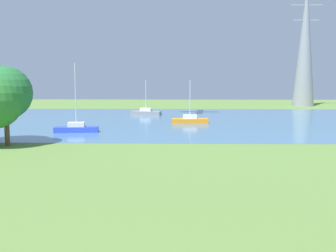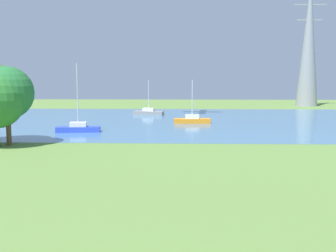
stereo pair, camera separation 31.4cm
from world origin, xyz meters
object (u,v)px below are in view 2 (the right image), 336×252
(sailboat_gray, at_px, (149,112))
(electricity_pylon, at_px, (309,43))
(sailboat_blue, at_px, (78,128))
(tree_east_far, at_px, (7,93))
(sailboat_orange, at_px, (192,120))

(sailboat_gray, height_order, electricity_pylon, electricity_pylon)
(sailboat_blue, xyz_separation_m, tree_east_far, (-4.00, -9.07, 4.25))
(sailboat_orange, bearing_deg, sailboat_gray, 119.97)
(electricity_pylon, bearing_deg, sailboat_orange, -127.04)
(sailboat_blue, relative_size, sailboat_orange, 1.34)
(sailboat_gray, height_order, tree_east_far, tree_east_far)
(sailboat_orange, distance_m, electricity_pylon, 42.46)
(sailboat_gray, xyz_separation_m, electricity_pylon, (31.18, 20.80, 12.38))
(sailboat_orange, height_order, tree_east_far, tree_east_far)
(sailboat_orange, distance_m, tree_east_far, 25.23)
(sailboat_blue, height_order, electricity_pylon, electricity_pylon)
(sailboat_blue, height_order, sailboat_orange, sailboat_blue)
(sailboat_orange, xyz_separation_m, tree_east_far, (-16.88, -18.26, 4.27))
(sailboat_blue, xyz_separation_m, electricity_pylon, (37.35, 41.61, 12.35))
(sailboat_blue, height_order, tree_east_far, sailboat_blue)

